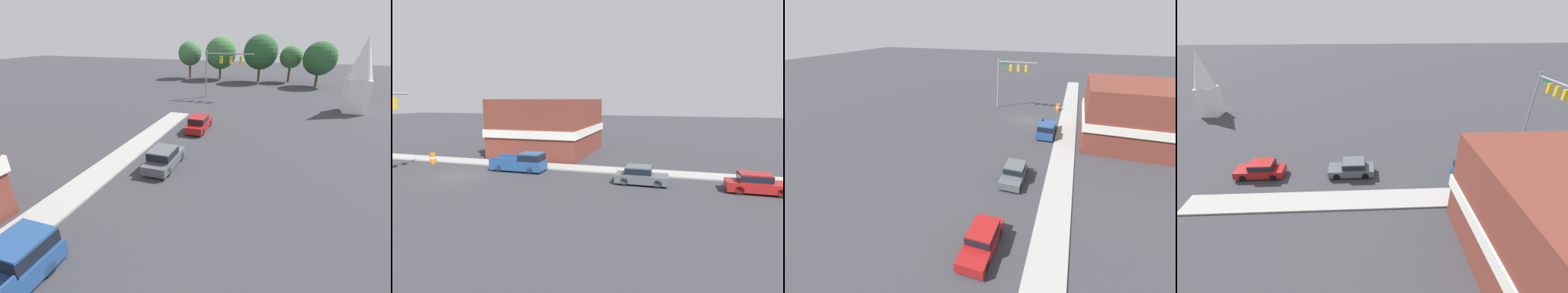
% 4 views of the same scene
% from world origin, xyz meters
% --- Properties ---
extents(far_signal_assembly, '(7.15, 0.49, 7.08)m').
position_xyz_m(far_signal_assembly, '(-2.74, 40.31, 5.20)').
color(far_signal_assembly, gray).
rests_on(far_signal_assembly, ground).
extents(car_lead, '(1.85, 4.31, 1.53)m').
position_xyz_m(car_lead, '(-1.77, 16.35, 0.79)').
color(car_lead, black).
rests_on(car_lead, ground).
extents(car_second_ahead, '(1.75, 4.50, 1.54)m').
position_xyz_m(car_second_ahead, '(-1.65, 24.99, 0.80)').
color(car_second_ahead, black).
rests_on(car_second_ahead, ground).
extents(pickup_truck_parked, '(1.98, 5.31, 1.85)m').
position_xyz_m(pickup_truck_parked, '(-3.31, 4.84, 0.91)').
color(pickup_truck_parked, black).
rests_on(pickup_truck_parked, ground).
extents(church_steeple, '(2.81, 2.81, 9.21)m').
position_xyz_m(church_steeple, '(15.18, 37.66, 4.82)').
color(church_steeple, white).
rests_on(church_steeple, ground).
extents(backdrop_tree_left_far, '(5.14, 5.14, 7.84)m').
position_xyz_m(backdrop_tree_left_far, '(-13.82, 58.08, 5.25)').
color(backdrop_tree_left_far, '#4C3823').
rests_on(backdrop_tree_left_far, ground).
extents(backdrop_tree_left_mid, '(6.58, 6.58, 8.74)m').
position_xyz_m(backdrop_tree_left_mid, '(-6.95, 58.36, 5.45)').
color(backdrop_tree_left_mid, '#4C3823').
rests_on(backdrop_tree_left_mid, ground).
extents(backdrop_tree_center, '(6.78, 6.78, 9.26)m').
position_xyz_m(backdrop_tree_center, '(1.47, 57.29, 5.86)').
color(backdrop_tree_center, '#4C3823').
rests_on(backdrop_tree_center, ground).
extents(backdrop_tree_right_mid, '(4.42, 4.42, 7.14)m').
position_xyz_m(backdrop_tree_right_mid, '(7.44, 59.21, 4.91)').
color(backdrop_tree_right_mid, '#4C3823').
rests_on(backdrop_tree_right_mid, ground).
extents(backdrop_tree_right_far, '(6.00, 6.00, 8.09)m').
position_xyz_m(backdrop_tree_right_far, '(12.39, 55.21, 5.08)').
color(backdrop_tree_right_far, '#4C3823').
rests_on(backdrop_tree_right_far, ground).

